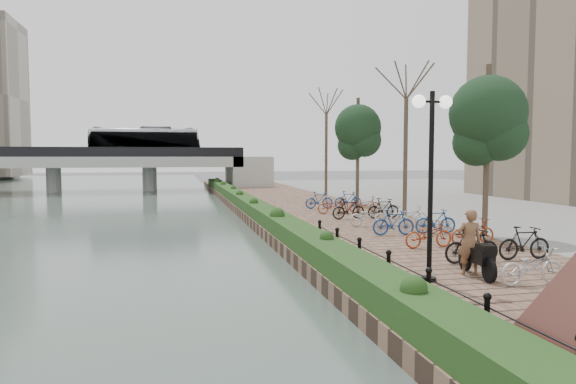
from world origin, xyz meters
name	(u,v)px	position (x,y,z in m)	size (l,w,h in m)	color
ground	(384,353)	(0.00, 0.00, 0.00)	(220.00, 220.00, 0.00)	#59595B
promenade	(322,219)	(4.00, 17.50, 0.25)	(8.00, 75.00, 0.50)	brown
hedge	(251,205)	(0.60, 20.00, 0.80)	(1.10, 56.00, 0.60)	#1F3914
chain_fence	(407,277)	(1.40, 2.00, 0.85)	(0.10, 14.10, 0.70)	black
lamppost	(431,144)	(2.41, 2.87, 3.84)	(1.02, 0.32, 4.60)	black
motorcycle	(477,256)	(3.83, 3.07, 1.01)	(0.51, 1.63, 1.02)	black
pedestrian	(469,242)	(3.73, 3.25, 1.35)	(0.62, 0.41, 1.70)	brown
bicycle_parking	(402,219)	(5.50, 10.95, 0.97)	(2.40, 19.89, 1.00)	silver
street_trees	(438,153)	(8.00, 12.68, 3.69)	(3.20, 37.12, 6.80)	#3D3324
bridge	(73,158)	(-13.21, 45.00, 3.37)	(36.00, 10.77, 6.50)	#AEAEA9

